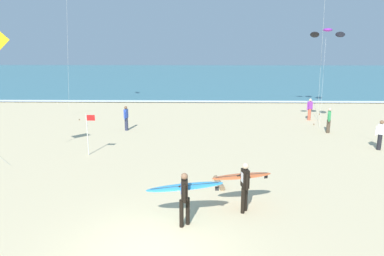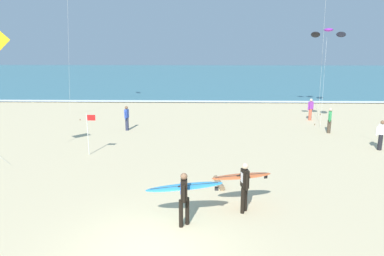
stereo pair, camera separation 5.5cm
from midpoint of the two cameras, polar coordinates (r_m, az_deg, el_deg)
name	(u,v)px [view 1 (the left image)]	position (r m, az deg, el deg)	size (l,w,h in m)	color
ground_plane	(152,251)	(10.17, -6.65, -19.05)	(160.00, 160.00, 0.00)	beige
ocean_water	(192,75)	(63.63, 0.02, 8.46)	(160.00, 60.00, 0.08)	teal
shoreline_foam	(186,101)	(34.13, -1.00, 4.31)	(160.00, 1.03, 0.01)	white
surfer_lead	(184,191)	(11.02, -1.36, -10.10)	(2.43, 0.96, 1.71)	black
surfer_trailing	(243,180)	(11.96, 8.13, -8.34)	(2.10, 1.06, 1.71)	black
kite_arc_violet_far	(327,33)	(24.34, 20.85, 14.03)	(2.68, 5.47, 6.39)	black
bystander_white_top	(380,135)	(20.99, 27.90, -0.97)	(0.46, 0.30, 1.59)	black
bystander_green_top	(329,120)	(23.68, 21.04, 1.18)	(0.27, 0.48, 1.59)	#4C3D2D
bystander_purple_top	(310,109)	(27.25, 18.30, 2.89)	(0.46, 0.30, 1.59)	#D8593F
bystander_blue_top	(126,118)	(23.15, -10.59, 1.59)	(0.25, 0.49, 1.59)	#2D334C
lifeguard_flag	(88,130)	(18.34, -16.38, -0.35)	(0.45, 0.05, 2.10)	silver
driftwood_log	(219,183)	(14.22, 4.22, -8.74)	(0.19, 0.19, 1.16)	#846B4C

